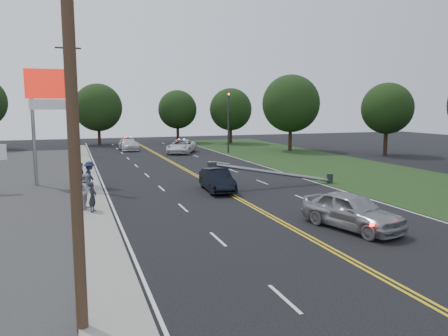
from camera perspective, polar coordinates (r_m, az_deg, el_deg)
name	(u,v)px	position (r m, az deg, el deg)	size (l,w,h in m)	color
ground	(277,220)	(21.48, 6.95, -6.75)	(120.00, 120.00, 0.00)	black
sidewalk	(88,192)	(29.13, -17.30, -3.02)	(1.80, 70.00, 0.12)	gray
grass_verge	(374,175)	(36.95, 18.99, -0.89)	(12.00, 80.00, 0.01)	black
centerline_yellow	(214,185)	(30.55, -1.35, -2.24)	(0.36, 80.00, 0.00)	gold
pylon_sign	(50,99)	(32.64, -21.72, 8.41)	(3.20, 0.35, 8.00)	gray
traffic_signal	(228,117)	(51.69, 0.58, 6.65)	(0.28, 0.41, 7.05)	#2D2D30
fallen_streetlight	(281,173)	(30.15, 7.42, -0.70)	(9.36, 0.44, 1.91)	#2D2D30
utility_pole_near	(73,123)	(10.62, -19.13, 5.54)	(1.60, 0.28, 10.00)	#382619
utility_pole_mid	(71,112)	(30.61, -19.34, 6.88)	(1.60, 0.28, 10.00)	#382619
utility_pole_far	(71,110)	(52.61, -19.38, 7.18)	(1.60, 0.28, 10.00)	#382619
tree_6	(98,108)	(65.32, -16.12, 7.60)	(6.79, 6.79, 8.72)	black
tree_7	(177,110)	(66.73, -6.10, 7.60)	(5.80, 5.80, 7.92)	black
tree_8	(231,109)	(65.00, 0.89, 7.66)	(6.23, 6.23, 8.15)	black
tree_9	(291,104)	(54.69, 8.73, 8.31)	(7.05, 7.05, 9.34)	black
tree_13	(387,108)	(52.25, 20.54, 7.30)	(5.68, 5.68, 8.10)	black
crashed_sedan	(217,180)	(28.36, -0.91, -1.59)	(1.52, 4.37, 1.44)	black
waiting_sedan	(352,211)	(20.47, 16.37, -5.37)	(1.96, 4.88, 1.66)	gray
emergency_a	(182,146)	(51.75, -5.57, 2.83)	(2.64, 5.72, 1.59)	silver
emergency_b	(128,144)	(56.26, -12.38, 3.05)	(2.12, 5.21, 1.51)	silver
bystander_a	(93,197)	(23.25, -16.79, -3.64)	(0.57, 0.37, 1.55)	#24232A
bystander_b	(87,191)	(24.01, -17.46, -2.90)	(0.92, 0.71, 1.89)	#A7A7AB
bystander_c	(90,177)	(28.70, -17.12, -1.09)	(1.25, 0.72, 1.94)	#192440
bystander_d	(81,176)	(29.48, -18.16, -1.04)	(1.05, 0.44, 1.79)	#5A4D48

